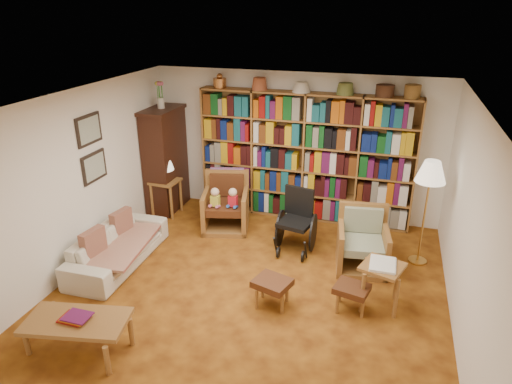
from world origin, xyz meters
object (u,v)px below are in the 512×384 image
at_px(side_table_papers, 382,273).
at_px(coffee_table, 77,323).
at_px(armchair_leather, 228,205).
at_px(footstool_a, 272,285).
at_px(armchair_sage, 363,244).
at_px(floor_lamp, 431,176).
at_px(wheelchair, 297,222).
at_px(side_table_lamp, 166,189).
at_px(sofa, 118,247).
at_px(footstool_b, 352,290).

bearing_deg(side_table_papers, coffee_table, -150.18).
height_order(armchair_leather, side_table_papers, armchair_leather).
bearing_deg(footstool_a, coffee_table, -142.47).
distance_m(armchair_sage, floor_lamp, 1.33).
height_order(wheelchair, floor_lamp, floor_lamp).
distance_m(side_table_lamp, armchair_leather, 1.22).
bearing_deg(sofa, floor_lamp, -73.81).
distance_m(armchair_sage, footstool_b, 1.12).
height_order(armchair_sage, floor_lamp, floor_lamp).
xyz_separation_m(armchair_leather, armchair_sage, (2.29, -0.62, -0.05)).
bearing_deg(floor_lamp, wheelchair, -176.75).
xyz_separation_m(armchair_leather, floor_lamp, (3.08, -0.30, 0.97)).
bearing_deg(coffee_table, wheelchair, 58.59).
bearing_deg(wheelchair, armchair_sage, -11.66).
relative_size(armchair_sage, footstool_a, 1.68).
distance_m(footstool_a, coffee_table, 2.27).
distance_m(floor_lamp, footstool_a, 2.64).
height_order(floor_lamp, footstool_a, floor_lamp).
xyz_separation_m(sofa, armchair_sage, (3.40, 0.99, 0.07)).
xyz_separation_m(sofa, side_table_lamp, (-0.10, 1.73, 0.22)).
xyz_separation_m(side_table_lamp, armchair_sage, (3.50, -0.74, -0.15)).
distance_m(footstool_b, coffee_table, 3.18).
distance_m(side_table_papers, coffee_table, 3.56).
relative_size(sofa, armchair_leather, 1.92).
xyz_separation_m(side_table_lamp, wheelchair, (2.48, -0.53, -0.05)).
bearing_deg(sofa, wheelchair, -64.33).
xyz_separation_m(wheelchair, side_table_papers, (1.31, -1.14, 0.04)).
xyz_separation_m(side_table_papers, footstool_a, (-1.29, -0.39, -0.18)).
xyz_separation_m(armchair_sage, footstool_b, (-0.04, -1.12, -0.05)).
bearing_deg(floor_lamp, armchair_leather, 174.40).
xyz_separation_m(sofa, side_table_papers, (3.69, 0.06, 0.22)).
height_order(side_table_lamp, floor_lamp, floor_lamp).
relative_size(side_table_lamp, armchair_leather, 0.68).
xyz_separation_m(armchair_leather, wheelchair, (1.27, -0.41, 0.05)).
distance_m(floor_lamp, footstool_b, 1.97).
bearing_deg(coffee_table, footstool_b, 29.80).
bearing_deg(wheelchair, side_table_lamp, 168.02).
bearing_deg(wheelchair, sofa, -153.22).
relative_size(footstool_a, footstool_b, 1.12).
bearing_deg(armchair_sage, side_table_lamp, 168.11).
relative_size(armchair_leather, floor_lamp, 0.60).
bearing_deg(coffee_table, sofa, 109.44).
relative_size(armchair_leather, side_table_papers, 1.54).
bearing_deg(side_table_papers, floor_lamp, 68.12).
bearing_deg(armchair_sage, footstool_a, -127.05).
height_order(side_table_lamp, armchair_sage, armchair_sage).
bearing_deg(armchair_sage, coffee_table, -135.99).
bearing_deg(side_table_papers, armchair_leather, 149.05).
bearing_deg(side_table_papers, side_table_lamp, 156.23).
distance_m(armchair_leather, side_table_papers, 3.01).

